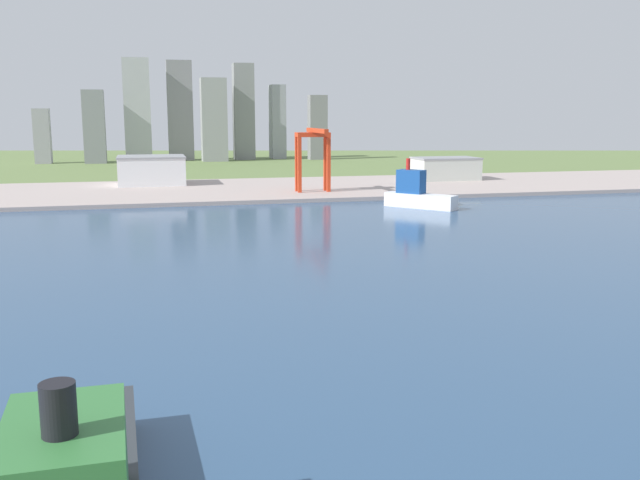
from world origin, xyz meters
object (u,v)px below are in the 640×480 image
warehouse_main (152,170)px  ferry_boat (417,194)px  warehouse_annex (446,168)px  port_crane_red (314,147)px

warehouse_main → ferry_boat: bearing=-45.9°
warehouse_main → warehouse_annex: 215.59m
warehouse_annex → ferry_boat: bearing=-119.8°
warehouse_main → warehouse_annex: bearing=-4.3°
ferry_boat → warehouse_annex: (73.99, 129.37, 3.25)m
warehouse_main → warehouse_annex: (214.98, -16.17, -1.60)m
ferry_boat → warehouse_annex: size_ratio=0.80×
port_crane_red → warehouse_annex: bearing=26.7°
port_crane_red → warehouse_main: port_crane_red is taller
ferry_boat → port_crane_red: 85.86m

